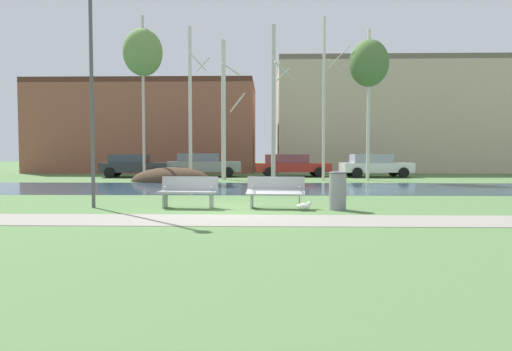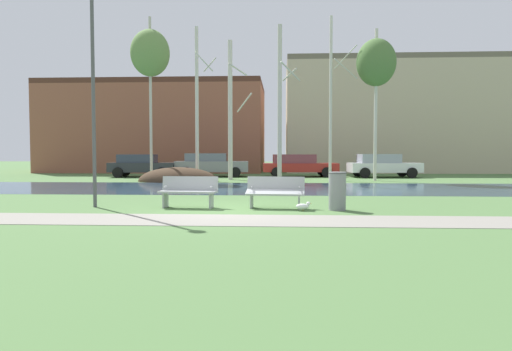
{
  "view_description": "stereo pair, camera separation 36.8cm",
  "coord_description": "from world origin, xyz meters",
  "views": [
    {
      "loc": [
        1.01,
        -12.27,
        1.53
      ],
      "look_at": [
        0.67,
        0.83,
        0.89
      ],
      "focal_mm": 32.6,
      "sensor_mm": 36.0,
      "label": 1
    },
    {
      "loc": [
        1.38,
        -12.25,
        1.53
      ],
      "look_at": [
        0.67,
        0.83,
        0.89
      ],
      "focal_mm": 32.6,
      "sensor_mm": 36.0,
      "label": 2
    }
  ],
  "objects": [
    {
      "name": "soil_mound",
      "position": [
        -4.14,
        12.35,
        0.0
      ],
      "size": [
        4.33,
        2.52,
        1.54
      ],
      "primitive_type": "ellipsoid",
      "color": "#423021",
      "rests_on": "ground"
    },
    {
      "name": "bench_right",
      "position": [
        1.22,
        0.53,
        0.47
      ],
      "size": [
        1.63,
        0.67,
        0.87
      ],
      "color": "#9EA0A3",
      "rests_on": "ground"
    },
    {
      "name": "birch_far_left",
      "position": [
        -5.99,
        13.71,
        7.09
      ],
      "size": [
        2.18,
        2.18,
        9.15
      ],
      "color": "#BCB7A8",
      "rests_on": "ground"
    },
    {
      "name": "seagull",
      "position": [
        1.96,
        -0.05,
        0.13
      ],
      "size": [
        0.42,
        0.15,
        0.25
      ],
      "color": "white",
      "rests_on": "ground"
    },
    {
      "name": "birch_center_left",
      "position": [
        -1.51,
        14.31,
        4.02
      ],
      "size": [
        1.4,
        2.23,
        7.93
      ],
      "color": "beige",
      "rests_on": "ground"
    },
    {
      "name": "parked_wagon_fourth_white",
      "position": [
        7.73,
        17.27,
        0.77
      ],
      "size": [
        4.5,
        2.28,
        1.46
      ],
      "color": "silver",
      "rests_on": "ground"
    },
    {
      "name": "birch_center",
      "position": [
        1.31,
        12.86,
        4.25
      ],
      "size": [
        1.23,
        2.02,
        8.38
      ],
      "color": "beige",
      "rests_on": "ground"
    },
    {
      "name": "parked_sedan_second_grey",
      "position": [
        -3.18,
        17.53,
        0.8
      ],
      "size": [
        4.78,
        2.3,
        1.51
      ],
      "color": "slate",
      "rests_on": "ground"
    },
    {
      "name": "trash_bin",
      "position": [
        2.88,
        0.2,
        0.53
      ],
      "size": [
        0.48,
        0.48,
        1.02
      ],
      "color": "gray",
      "rests_on": "ground"
    },
    {
      "name": "building_brick_low",
      "position": [
        -8.84,
        25.97,
        3.57
      ],
      "size": [
        17.35,
        8.47,
        7.15
      ],
      "color": "brown",
      "rests_on": "ground"
    },
    {
      "name": "river_band",
      "position": [
        0.0,
        7.86,
        0.0
      ],
      "size": [
        80.0,
        6.96,
        0.01
      ],
      "primitive_type": "cube",
      "color": "#2D475B",
      "rests_on": "ground"
    },
    {
      "name": "parked_hatch_third_red",
      "position": [
        2.47,
        17.82,
        0.76
      ],
      "size": [
        4.91,
        2.3,
        1.44
      ],
      "color": "maroon",
      "rests_on": "ground"
    },
    {
      "name": "streetlamp",
      "position": [
        -3.88,
        0.54,
        4.03
      ],
      "size": [
        0.32,
        0.32,
        6.16
      ],
      "color": "#4C4C51",
      "rests_on": "ground"
    },
    {
      "name": "birch_right",
      "position": [
        6.55,
        13.68,
        6.42
      ],
      "size": [
        2.14,
        2.14,
        8.3
      ],
      "color": "beige",
      "rests_on": "ground"
    },
    {
      "name": "building_beige_block",
      "position": [
        10.51,
        27.12,
        4.43
      ],
      "size": [
        17.41,
        9.33,
        8.86
      ],
      "color": "#BCAD8E",
      "rests_on": "ground"
    },
    {
      "name": "birch_left",
      "position": [
        -3.3,
        13.54,
        4.35
      ],
      "size": [
        1.23,
        2.07,
        8.52
      ],
      "color": "beige",
      "rests_on": "ground"
    },
    {
      "name": "ground_plane",
      "position": [
        0.0,
        10.0,
        0.0
      ],
      "size": [
        120.0,
        120.0,
        0.0
      ],
      "primitive_type": "plane",
      "color": "#4C703D"
    },
    {
      "name": "paved_path_strip",
      "position": [
        0.0,
        -1.81,
        0.01
      ],
      "size": [
        60.0,
        1.82,
        0.01
      ],
      "primitive_type": "cube",
      "color": "gray",
      "rests_on": "ground"
    },
    {
      "name": "parked_van_nearest_dark",
      "position": [
        -7.52,
        16.83,
        0.76
      ],
      "size": [
        4.21,
        2.23,
        1.44
      ],
      "color": "#282B30",
      "rests_on": "ground"
    },
    {
      "name": "birch_center_right",
      "position": [
        4.13,
        13.65,
        4.61
      ],
      "size": [
        1.51,
        2.8,
        9.02
      ],
      "color": "beige",
      "rests_on": "ground"
    },
    {
      "name": "bench_left",
      "position": [
        -1.2,
        0.53,
        0.47
      ],
      "size": [
        1.63,
        0.67,
        0.87
      ],
      "color": "#9EA0A3",
      "rests_on": "ground"
    }
  ]
}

